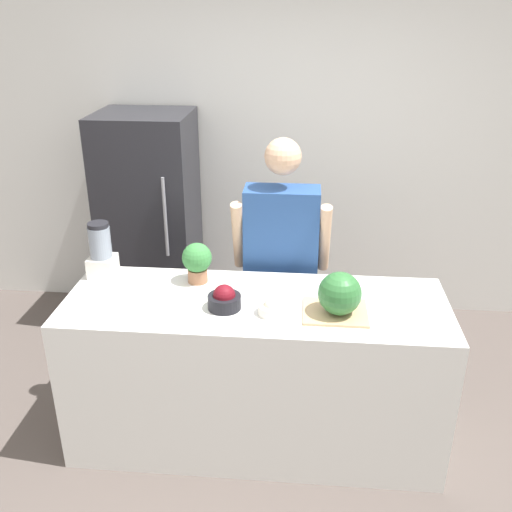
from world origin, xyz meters
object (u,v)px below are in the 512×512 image
blender (101,252)px  potted_plant (197,261)px  bowl_cherries (224,299)px  refrigerator (151,222)px  bowl_cream (271,308)px  watermelon (340,293)px  person (281,268)px

blender → potted_plant: 0.57m
bowl_cherries → potted_plant: 0.36m
refrigerator → bowl_cream: 1.78m
bowl_cherries → blender: blender is taller
refrigerator → bowl_cream: size_ratio=11.74×
refrigerator → blender: (0.02, -1.10, 0.23)m
bowl_cream → watermelon: bearing=2.6°
potted_plant → person: bearing=37.1°
refrigerator → bowl_cream: (1.03, -1.45, 0.11)m
watermelon → bowl_cream: bearing=-177.4°
refrigerator → potted_plant: (0.58, -1.12, 0.21)m
refrigerator → watermelon: (1.37, -1.44, 0.20)m
bowl_cream → refrigerator: bearing=125.2°
watermelon → blender: 1.40m
blender → potted_plant: size_ratio=1.40×
watermelon → blender: (-1.35, 0.34, 0.02)m
bowl_cherries → bowl_cream: bearing=-8.4°
refrigerator → potted_plant: bearing=-62.7°
bowl_cherries → bowl_cream: bowl_cherries is taller
blender → person: bearing=17.4°
bowl_cherries → person: bearing=67.6°
refrigerator → bowl_cherries: size_ratio=9.47×
potted_plant → bowl_cherries: bearing=-56.3°
person → watermelon: bearing=-63.7°
person → bowl_cream: person is taller
refrigerator → watermelon: 2.00m
watermelon → blender: size_ratio=0.67×
bowl_cream → potted_plant: 0.56m
person → refrigerator: bearing=143.3°
bowl_cherries → potted_plant: bearing=123.7°
person → bowl_cream: bearing=-91.3°
bowl_cherries → potted_plant: (-0.20, 0.29, 0.08)m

